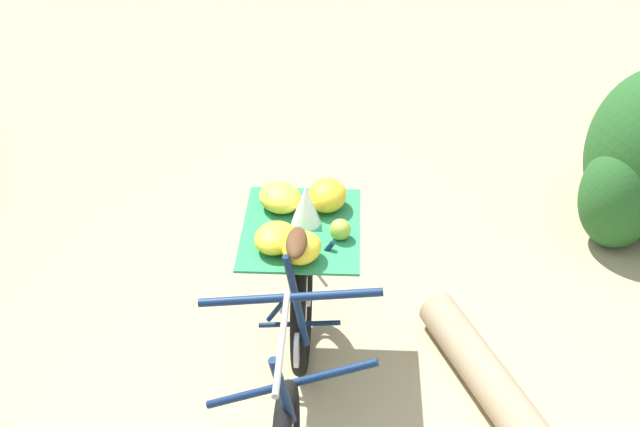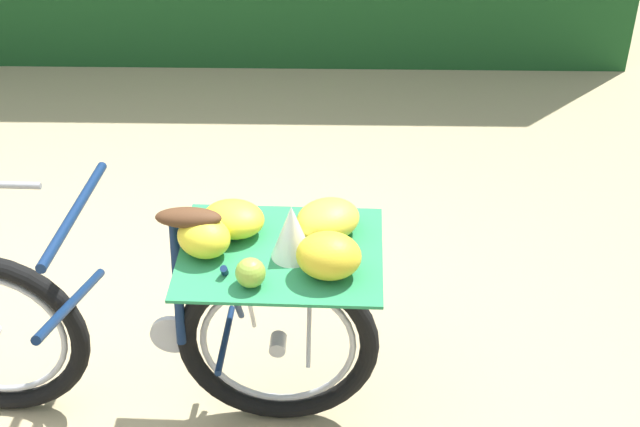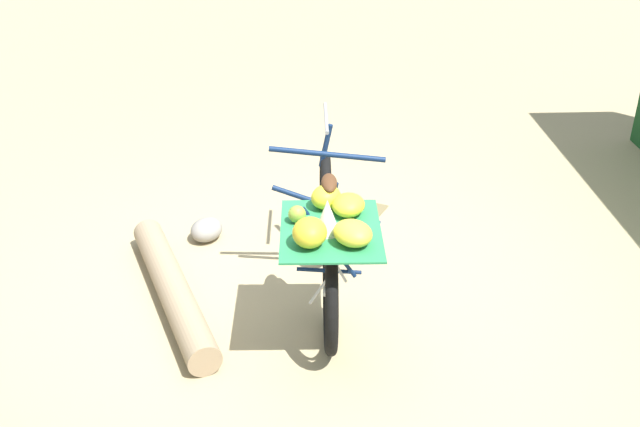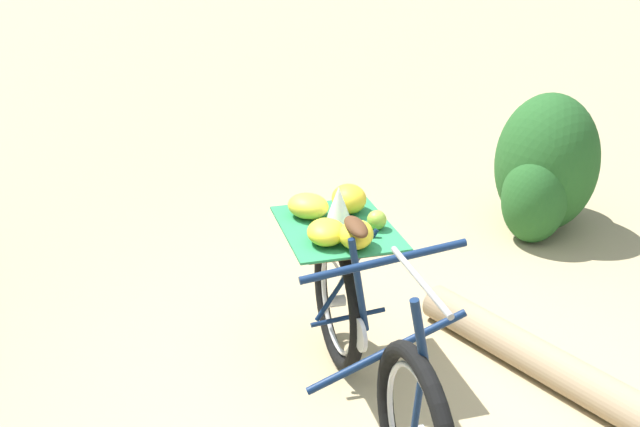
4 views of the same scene
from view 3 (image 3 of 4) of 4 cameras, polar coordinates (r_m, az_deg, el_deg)
name	(u,v)px [view 3 (image 3 of 4)]	position (r m, az deg, el deg)	size (l,w,h in m)	color
ground_plane	(334,284)	(4.90, 1.11, -5.48)	(60.00, 60.00, 0.00)	tan
bicycle	(328,237)	(4.43, 0.65, -1.80)	(1.71, 1.09, 1.03)	black
fallen_log	(173,288)	(4.77, -11.32, -5.69)	(0.20, 0.20, 1.56)	#9E8466
path_stone	(206,230)	(5.42, -8.77, -1.23)	(0.26, 0.22, 0.16)	gray
leaf_litter_patch	(357,213)	(5.76, 2.88, 0.07)	(0.44, 0.36, 0.01)	olive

